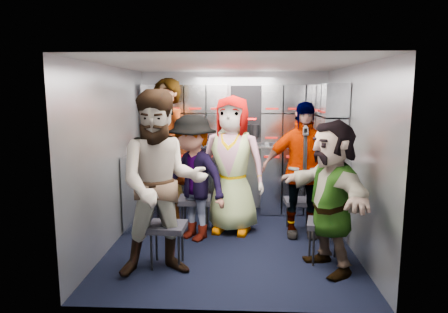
{
  "coord_description": "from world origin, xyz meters",
  "views": [
    {
      "loc": [
        0.14,
        -4.57,
        1.8
      ],
      "look_at": [
        -0.1,
        0.35,
        1.0
      ],
      "focal_mm": 32.0,
      "sensor_mm": 36.0,
      "label": 1
    }
  ],
  "objects_px": {
    "jump_seat_near_right": "(325,226)",
    "attendant_standing": "(167,152)",
    "jump_seat_near_left": "(167,229)",
    "attendant_arc_d": "(302,170)",
    "jump_seat_center": "(232,199)",
    "attendant_arc_a": "(162,184)",
    "jump_seat_mid_left": "(195,202)",
    "jump_seat_mid_right": "(299,203)",
    "attendant_arc_c": "(232,165)",
    "attendant_arc_e": "(331,196)",
    "attendant_arc_b": "(193,178)"
  },
  "relations": [
    {
      "from": "jump_seat_near_right",
      "to": "jump_seat_center",
      "type": "bearing_deg",
      "value": 133.12
    },
    {
      "from": "jump_seat_near_right",
      "to": "jump_seat_near_left",
      "type": "bearing_deg",
      "value": -173.75
    },
    {
      "from": "jump_seat_near_left",
      "to": "attendant_arc_a",
      "type": "relative_size",
      "value": 0.25
    },
    {
      "from": "jump_seat_mid_left",
      "to": "attendant_arc_a",
      "type": "distance_m",
      "value": 1.26
    },
    {
      "from": "jump_seat_mid_right",
      "to": "attendant_arc_d",
      "type": "distance_m",
      "value": 0.51
    },
    {
      "from": "attendant_arc_e",
      "to": "jump_seat_near_right",
      "type": "bearing_deg",
      "value": 158.74
    },
    {
      "from": "attendant_arc_c",
      "to": "attendant_arc_e",
      "type": "distance_m",
      "value": 1.49
    },
    {
      "from": "jump_seat_mid_right",
      "to": "attendant_standing",
      "type": "height_order",
      "value": "attendant_standing"
    },
    {
      "from": "jump_seat_near_left",
      "to": "attendant_standing",
      "type": "height_order",
      "value": "attendant_standing"
    },
    {
      "from": "attendant_standing",
      "to": "attendant_arc_d",
      "type": "distance_m",
      "value": 1.82
    },
    {
      "from": "attendant_arc_b",
      "to": "attendant_standing",
      "type": "bearing_deg",
      "value": 160.44
    },
    {
      "from": "attendant_arc_d",
      "to": "attendant_arc_e",
      "type": "bearing_deg",
      "value": -80.07
    },
    {
      "from": "attendant_arc_c",
      "to": "jump_seat_center",
      "type": "bearing_deg",
      "value": 101.73
    },
    {
      "from": "attendant_arc_e",
      "to": "jump_seat_near_left",
      "type": "bearing_deg",
      "value": -111.2
    },
    {
      "from": "jump_seat_near_left",
      "to": "jump_seat_mid_right",
      "type": "height_order",
      "value": "jump_seat_near_left"
    },
    {
      "from": "jump_seat_mid_left",
      "to": "jump_seat_near_right",
      "type": "relative_size",
      "value": 1.07
    },
    {
      "from": "jump_seat_mid_right",
      "to": "jump_seat_near_right",
      "type": "bearing_deg",
      "value": -81.2
    },
    {
      "from": "jump_seat_center",
      "to": "attendant_arc_e",
      "type": "height_order",
      "value": "attendant_arc_e"
    },
    {
      "from": "jump_seat_mid_left",
      "to": "attendant_arc_b",
      "type": "height_order",
      "value": "attendant_arc_b"
    },
    {
      "from": "jump_seat_near_right",
      "to": "attendant_arc_b",
      "type": "relative_size",
      "value": 0.29
    },
    {
      "from": "attendant_standing",
      "to": "attendant_arc_e",
      "type": "bearing_deg",
      "value": 8.99
    },
    {
      "from": "jump_seat_center",
      "to": "attendant_arc_a",
      "type": "distance_m",
      "value": 1.67
    },
    {
      "from": "attendant_arc_b",
      "to": "attendant_arc_d",
      "type": "xyz_separation_m",
      "value": [
        1.33,
        0.18,
        0.08
      ]
    },
    {
      "from": "attendant_arc_b",
      "to": "attendant_arc_d",
      "type": "bearing_deg",
      "value": 43.29
    },
    {
      "from": "jump_seat_near_right",
      "to": "attendant_standing",
      "type": "bearing_deg",
      "value": 147.57
    },
    {
      "from": "attendant_arc_e",
      "to": "jump_seat_mid_right",
      "type": "bearing_deg",
      "value": 166.18
    },
    {
      "from": "jump_seat_center",
      "to": "attendant_standing",
      "type": "distance_m",
      "value": 1.09
    },
    {
      "from": "jump_seat_mid_left",
      "to": "attendant_arc_b",
      "type": "relative_size",
      "value": 0.31
    },
    {
      "from": "jump_seat_mid_left",
      "to": "jump_seat_near_left",
      "type": "bearing_deg",
      "value": -100.26
    },
    {
      "from": "jump_seat_mid_left",
      "to": "jump_seat_center",
      "type": "xyz_separation_m",
      "value": [
        0.47,
        0.3,
        -0.04
      ]
    },
    {
      "from": "jump_seat_center",
      "to": "attendant_arc_a",
      "type": "height_order",
      "value": "attendant_arc_a"
    },
    {
      "from": "attendant_arc_d",
      "to": "attendant_arc_e",
      "type": "xyz_separation_m",
      "value": [
        0.15,
        -0.97,
        -0.07
      ]
    },
    {
      "from": "attendant_standing",
      "to": "jump_seat_mid_right",
      "type": "bearing_deg",
      "value": 37.26
    },
    {
      "from": "jump_seat_mid_left",
      "to": "jump_seat_center",
      "type": "relative_size",
      "value": 1.12
    },
    {
      "from": "attendant_arc_d",
      "to": "jump_seat_near_right",
      "type": "bearing_deg",
      "value": -78.11
    },
    {
      "from": "jump_seat_near_right",
      "to": "attendant_standing",
      "type": "height_order",
      "value": "attendant_standing"
    },
    {
      "from": "jump_seat_near_left",
      "to": "attendant_arc_a",
      "type": "height_order",
      "value": "attendant_arc_a"
    },
    {
      "from": "jump_seat_center",
      "to": "jump_seat_mid_left",
      "type": "bearing_deg",
      "value": -147.42
    },
    {
      "from": "jump_seat_mid_right",
      "to": "jump_seat_near_right",
      "type": "height_order",
      "value": "jump_seat_near_right"
    },
    {
      "from": "jump_seat_near_left",
      "to": "attendant_arc_d",
      "type": "xyz_separation_m",
      "value": [
        1.51,
        0.97,
        0.44
      ]
    },
    {
      "from": "jump_seat_near_right",
      "to": "jump_seat_mid_left",
      "type": "bearing_deg",
      "value": 152.08
    },
    {
      "from": "attendant_arc_b",
      "to": "attendant_arc_c",
      "type": "bearing_deg",
      "value": 68.02
    },
    {
      "from": "jump_seat_near_left",
      "to": "jump_seat_near_right",
      "type": "height_order",
      "value": "jump_seat_near_left"
    },
    {
      "from": "jump_seat_center",
      "to": "attendant_arc_e",
      "type": "relative_size",
      "value": 0.28
    },
    {
      "from": "attendant_arc_e",
      "to": "jump_seat_mid_left",
      "type": "bearing_deg",
      "value": -144.33
    },
    {
      "from": "jump_seat_near_right",
      "to": "attendant_arc_d",
      "type": "bearing_deg",
      "value": 100.75
    },
    {
      "from": "attendant_arc_d",
      "to": "attendant_arc_e",
      "type": "height_order",
      "value": "attendant_arc_d"
    },
    {
      "from": "jump_seat_mid_left",
      "to": "attendant_arc_e",
      "type": "bearing_deg",
      "value": -33.07
    },
    {
      "from": "jump_seat_center",
      "to": "attendant_arc_c",
      "type": "distance_m",
      "value": 0.53
    },
    {
      "from": "jump_seat_near_left",
      "to": "attendant_arc_e",
      "type": "xyz_separation_m",
      "value": [
        1.66,
        0.0,
        0.37
      ]
    }
  ]
}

